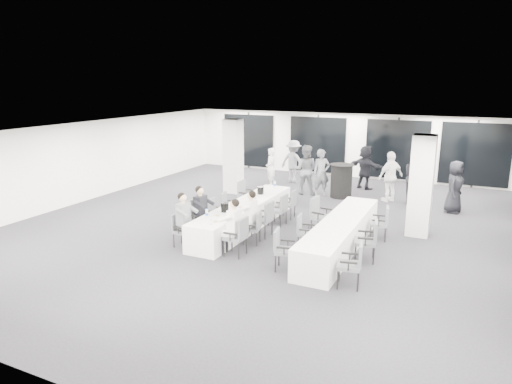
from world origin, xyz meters
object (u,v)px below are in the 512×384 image
chair_main_left_mid (214,211)px  standing_guest_h (416,174)px  banquet_table_side (340,234)px  chair_side_right_mid (369,238)px  standing_guest_e (455,183)px  ice_bucket_near (225,207)px  chair_main_right_second (254,226)px  chair_main_right_mid (265,217)px  standing_guest_d (391,173)px  chair_main_left_fourth (227,205)px  chair_side_right_near (353,262)px  standing_guest_g (271,165)px  chair_main_right_near (238,234)px  standing_guest_c (293,159)px  chair_main_left_second (198,216)px  ice_bucket_far (261,190)px  chair_main_left_near (181,228)px  chair_main_right_far (290,202)px  chair_side_left_far (319,213)px  banquet_table_main (244,216)px  chair_side_left_mid (304,230)px  cocktail_table (341,181)px  chair_main_right_fourth (280,208)px  chair_side_right_far (382,221)px  standing_guest_a (321,170)px  chair_side_left_near (282,247)px  standing_guest_b (305,166)px  chair_main_left_far (245,194)px

chair_main_left_mid → standing_guest_h: standing_guest_h is taller
banquet_table_side → chair_side_right_mid: bearing=-32.4°
standing_guest_e → ice_bucket_near: (-5.50, -5.39, -0.09)m
chair_main_right_second → chair_main_right_mid: (0.01, 0.63, 0.07)m
standing_guest_d → standing_guest_e: bearing=113.6°
banquet_table_side → chair_main_left_fourth: bearing=166.5°
chair_side_right_near → standing_guest_g: (-5.24, 7.72, 0.34)m
banquet_table_side → standing_guest_d: 5.42m
chair_main_right_near → standing_guest_c: 8.54m
chair_main_left_second → ice_bucket_far: size_ratio=4.44×
chair_main_left_near → chair_main_right_far: bearing=152.7°
chair_side_left_far → chair_side_right_near: 3.40m
chair_main_left_fourth → banquet_table_main: bearing=51.8°
chair_side_left_mid → chair_main_left_mid: bearing=-108.5°
chair_side_right_near → standing_guest_d: standing_guest_d is taller
cocktail_table → chair_main_left_second: (-2.42, -5.93, -0.03)m
chair_main_left_near → standing_guest_h: (4.95, 6.97, 0.56)m
chair_side_right_mid → standing_guest_h: (0.33, 5.91, 0.49)m
banquet_table_main → chair_main_right_second: chair_main_right_second is taller
chair_main_right_fourth → chair_main_left_mid: bearing=125.1°
chair_main_left_near → chair_main_left_mid: size_ratio=1.01×
chair_side_right_far → ice_bucket_near: 4.25m
chair_main_left_mid → standing_guest_d: (4.12, 5.27, 0.53)m
chair_side_right_far → standing_guest_e: size_ratio=0.48×
chair_main_right_fourth → standing_guest_a: size_ratio=0.47×
chair_side_left_mid → standing_guest_h: bearing=152.5°
chair_side_right_far → chair_side_left_near: bearing=140.6°
chair_main_left_second → standing_guest_h: (4.96, 6.13, 0.47)m
chair_side_right_far → ice_bucket_far: 3.88m
standing_guest_d → chair_main_right_fourth: bearing=8.0°
chair_main_right_far → chair_side_left_near: chair_side_left_near is taller
cocktail_table → chair_main_right_second: bearing=-97.5°
standing_guest_a → standing_guest_c: size_ratio=0.98×
chair_main_left_second → chair_main_right_mid: 1.84m
chair_side_left_near → standing_guest_g: standing_guest_g is taller
chair_main_right_far → standing_guest_h: size_ratio=0.42×
standing_guest_b → standing_guest_d: 3.09m
chair_side_right_near → chair_main_left_far: bearing=36.6°
chair_main_right_mid → chair_side_right_mid: bearing=-96.7°
chair_main_right_mid → chair_main_right_fourth: size_ratio=1.05×
chair_side_left_mid → standing_guest_e: standing_guest_e is taller
chair_side_right_mid → chair_main_left_second: bearing=80.6°
standing_guest_g → ice_bucket_far: (1.40, -4.00, -0.03)m
ice_bucket_near → chair_main_right_near: bearing=-47.2°
chair_main_left_fourth → chair_side_left_far: bearing=81.9°
chair_main_left_far → chair_side_right_far: size_ratio=1.07×
chair_side_right_near → standing_guest_a: size_ratio=0.49×
chair_main_right_far → chair_side_left_near: size_ratio=0.94×
standing_guest_a → chair_main_left_mid: bearing=-145.1°
chair_main_left_fourth → chair_main_left_far: 1.24m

